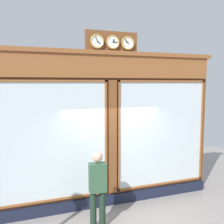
% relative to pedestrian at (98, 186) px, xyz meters
% --- Properties ---
extents(shop_facade, '(5.78, 0.42, 4.37)m').
position_rel_pedestrian_xyz_m(shop_facade, '(-0.67, -1.06, 1.03)').
color(shop_facade, brown).
rests_on(shop_facade, ground_plane).
extents(pedestrian, '(0.38, 0.25, 1.69)m').
position_rel_pedestrian_xyz_m(pedestrian, '(0.00, 0.00, 0.00)').
color(pedestrian, '#1C2F21').
rests_on(pedestrian, ground_plane).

